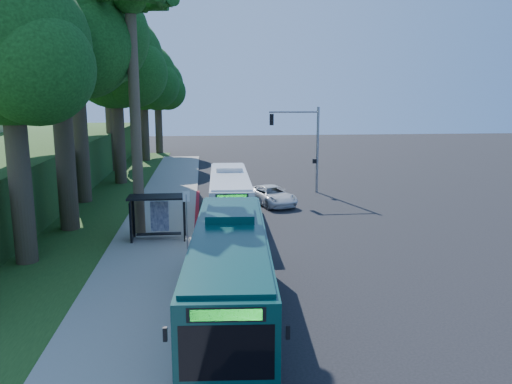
{
  "coord_description": "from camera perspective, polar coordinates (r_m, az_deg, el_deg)",
  "views": [
    {
      "loc": [
        -4.5,
        -29.88,
        7.92
      ],
      "look_at": [
        -1.21,
        1.0,
        1.88
      ],
      "focal_mm": 35.0,
      "sensor_mm": 36.0,
      "label": 1
    }
  ],
  "objects": [
    {
      "name": "tree_4",
      "position": [
        62.28,
        -12.73,
        12.41
      ],
      "size": [
        8.4,
        8.0,
        14.14
      ],
      "color": "#382B1E",
      "rests_on": "ground"
    },
    {
      "name": "ground",
      "position": [
        31.24,
        2.41,
        -3.69
      ],
      "size": [
        140.0,
        140.0,
        0.0
      ],
      "primitive_type": "plane",
      "color": "black",
      "rests_on": "ground"
    },
    {
      "name": "palm_tree",
      "position": [
        28.97,
        -14.17,
        19.54
      ],
      "size": [
        4.2,
        4.2,
        14.4
      ],
      "color": "#4C3F2D",
      "rests_on": "ground"
    },
    {
      "name": "red_curb",
      "position": [
        27.05,
        -6.91,
        -5.95
      ],
      "size": [
        0.25,
        30.0,
        0.13
      ],
      "primitive_type": "cube",
      "color": "maroon",
      "rests_on": "ground"
    },
    {
      "name": "grass_verge",
      "position": [
        36.76,
        -19.3,
        -2.01
      ],
      "size": [
        8.0,
        70.0,
        0.06
      ],
      "primitive_type": "cube",
      "color": "#234719",
      "rests_on": "ground"
    },
    {
      "name": "stop_sign_pole",
      "position": [
        25.57,
        -7.94,
        -2.29
      ],
      "size": [
        0.35,
        0.06,
        3.17
      ],
      "color": "gray",
      "rests_on": "ground"
    },
    {
      "name": "bus_shelter",
      "position": [
        27.84,
        -11.61,
        -1.9
      ],
      "size": [
        3.2,
        1.51,
        2.55
      ],
      "color": "black",
      "rests_on": "ground"
    },
    {
      "name": "tree_2",
      "position": [
        46.53,
        -15.67,
        13.76
      ],
      "size": [
        8.82,
        8.4,
        15.12
      ],
      "color": "#382B1E",
      "rests_on": "ground"
    },
    {
      "name": "tree_1",
      "position": [
        39.18,
        -20.07,
        17.42
      ],
      "size": [
        10.5,
        10.0,
        18.26
      ],
      "color": "#382B1E",
      "rests_on": "ground"
    },
    {
      "name": "tree_3",
      "position": [
        54.82,
        -16.47,
        14.82
      ],
      "size": [
        10.08,
        9.6,
        17.28
      ],
      "color": "#382B1E",
      "rests_on": "ground"
    },
    {
      "name": "tree_0",
      "position": [
        31.07,
        -21.69,
        16.33
      ],
      "size": [
        8.4,
        8.0,
        15.7
      ],
      "color": "#382B1E",
      "rests_on": "ground"
    },
    {
      "name": "pickup",
      "position": [
        36.64,
        1.81,
        -0.38
      ],
      "size": [
        3.72,
        5.41,
        1.37
      ],
      "primitive_type": "imported",
      "rotation": [
        0.0,
        0.0,
        0.32
      ],
      "color": "silver",
      "rests_on": "ground"
    },
    {
      "name": "teal_bus",
      "position": [
        17.94,
        -2.99,
        -9.08
      ],
      "size": [
        3.39,
        12.24,
        3.61
      ],
      "rotation": [
        0.0,
        0.0,
        -0.07
      ],
      "color": "#093330",
      "rests_on": "ground"
    },
    {
      "name": "white_bus",
      "position": [
        31.57,
        -3.03,
        -0.5
      ],
      "size": [
        2.73,
        11.25,
        3.33
      ],
      "rotation": [
        0.0,
        0.0,
        -0.03
      ],
      "color": "silver",
      "rests_on": "ground"
    },
    {
      "name": "tree_6",
      "position": [
        25.37,
        -26.25,
        13.95
      ],
      "size": [
        7.56,
        7.2,
        13.74
      ],
      "color": "#382B1E",
      "rests_on": "ground"
    },
    {
      "name": "tree_5",
      "position": [
        70.13,
        -11.14,
        11.66
      ],
      "size": [
        7.35,
        7.0,
        12.86
      ],
      "color": "#382B1E",
      "rests_on": "ground"
    },
    {
      "name": "sidewalk",
      "position": [
        31.03,
        -11.08,
        -3.87
      ],
      "size": [
        4.5,
        70.0,
        0.12
      ],
      "primitive_type": "cube",
      "color": "gray",
      "rests_on": "ground"
    },
    {
      "name": "traffic_signal_pole",
      "position": [
        40.88,
        5.67,
        6.05
      ],
      "size": [
        4.1,
        0.3,
        7.0
      ],
      "color": "gray",
      "rests_on": "ground"
    }
  ]
}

